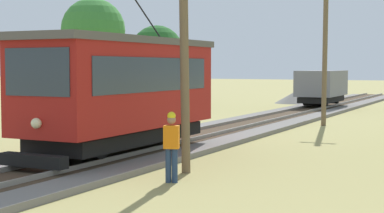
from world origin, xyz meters
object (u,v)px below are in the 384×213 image
(utility_pole_near_tram, at_px, (184,25))
(tree_right_far, at_px, (93,30))
(utility_pole_mid, at_px, (325,41))
(red_tram, at_px, (122,89))
(gravel_pile, at_px, (293,98))
(freight_car, at_px, (322,86))
(tree_left_far, at_px, (157,52))
(second_worker, at_px, (171,144))

(utility_pole_near_tram, bearing_deg, tree_right_far, 129.49)
(utility_pole_mid, xyz_separation_m, tree_right_far, (-22.78, 12.51, 1.78))
(red_tram, distance_m, gravel_pile, 30.67)
(freight_car, relative_size, tree_left_far, 0.91)
(utility_pole_near_tram, height_order, utility_pole_mid, utility_pole_mid)
(utility_pole_mid, bearing_deg, second_worker, -88.90)
(red_tram, distance_m, freight_car, 24.79)
(gravel_pile, height_order, tree_left_far, tree_left_far)
(red_tram, bearing_deg, tree_right_far, 127.19)
(freight_car, distance_m, utility_pole_mid, 11.95)
(gravel_pile, bearing_deg, tree_left_far, -123.53)
(utility_pole_mid, height_order, gravel_pile, utility_pole_mid)
(utility_pole_near_tram, xyz_separation_m, second_worker, (0.32, -1.30, -3.03))
(gravel_pile, xyz_separation_m, tree_right_far, (-15.99, -4.36, 5.52))
(red_tram, relative_size, freight_car, 1.64)
(freight_car, xyz_separation_m, utility_pole_mid, (3.04, -11.27, 2.60))
(freight_car, bearing_deg, second_worker, -83.10)
(second_worker, bearing_deg, tree_left_far, 12.58)
(freight_car, height_order, gravel_pile, freight_car)
(red_tram, bearing_deg, utility_pole_mid, 77.34)
(utility_pole_mid, height_order, second_worker, utility_pole_mid)
(freight_car, distance_m, tree_right_far, 20.26)
(utility_pole_near_tram, height_order, tree_left_far, utility_pole_near_tram)
(freight_car, relative_size, second_worker, 2.91)
(freight_car, xyz_separation_m, gravel_pile, (-3.76, 5.60, -1.15))
(gravel_pile, height_order, tree_right_far, tree_right_far)
(red_tram, relative_size, utility_pole_near_tram, 1.09)
(second_worker, bearing_deg, gravel_pile, -5.87)
(utility_pole_mid, height_order, tree_right_far, tree_right_far)
(utility_pole_near_tram, bearing_deg, red_tram, 151.91)
(utility_pole_near_tram, height_order, gravel_pile, utility_pole_near_tram)
(utility_pole_near_tram, bearing_deg, gravel_pile, 101.99)
(freight_car, xyz_separation_m, tree_left_far, (-10.38, -4.39, 2.33))
(second_worker, bearing_deg, tree_right_far, 20.66)
(red_tram, height_order, tree_left_far, tree_left_far)
(freight_car, bearing_deg, utility_pole_near_tram, -83.43)
(red_tram, xyz_separation_m, gravel_pile, (-3.76, 30.38, -1.78))
(utility_pole_mid, distance_m, second_worker, 16.74)
(utility_pole_mid, height_order, tree_left_far, utility_pole_mid)
(gravel_pile, height_order, second_worker, second_worker)
(second_worker, relative_size, tree_right_far, 0.21)
(utility_pole_near_tram, xyz_separation_m, utility_pole_mid, (0.00, 15.13, 0.14))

